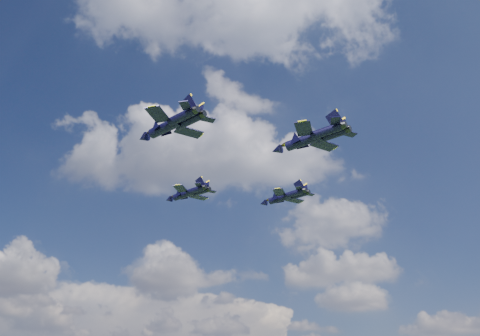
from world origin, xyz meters
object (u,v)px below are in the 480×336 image
jet_right (279,198)px  jet_left (163,128)px  jet_lead (183,195)px  jet_slot (301,141)px

jet_right → jet_left: bearing=178.9°
jet_lead → jet_slot: (27.59, -21.97, 1.44)m
jet_lead → jet_slot: bearing=-95.9°
jet_left → jet_slot: 27.14m
jet_lead → jet_left: jet_left is taller
jet_right → jet_slot: jet_slot is taller
jet_lead → jet_left: size_ratio=0.83×
jet_right → jet_slot: (4.30, -23.77, 2.23)m
jet_left → jet_slot: (26.39, 6.34, -0.25)m
jet_right → jet_slot: bearing=-134.6°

